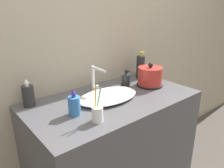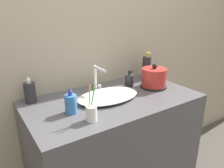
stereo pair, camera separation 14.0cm
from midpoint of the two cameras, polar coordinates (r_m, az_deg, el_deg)
name	(u,v)px [view 2 (the right image)]	position (r m, az deg, el deg)	size (l,w,h in m)	color
wall_back	(88,33)	(1.61, -3.81, 13.21)	(6.00, 0.04, 2.60)	#ADA38E
vanity_counter	(113,155)	(1.67, 2.82, -18.16)	(1.13, 0.62, 0.91)	#4C4C51
sink_basin	(108,96)	(1.42, 1.81, -3.14)	(0.43, 0.27, 0.04)	silver
faucet	(97,77)	(1.51, -1.26, 1.74)	(0.06, 0.15, 0.19)	silver
electric_kettle	(154,79)	(1.65, 13.29, 1.35)	(0.20, 0.20, 0.18)	black
toothbrush_cup	(91,113)	(1.15, -1.91, -7.62)	(0.06, 0.06, 0.20)	silver
lotion_bottle	(146,67)	(1.83, 11.17, 4.23)	(0.07, 0.07, 0.22)	#28282D
shampoo_bottle	(71,103)	(1.23, -7.54, -5.13)	(0.07, 0.07, 0.15)	#3370B7
mouthwash_bottle	(30,92)	(1.42, -18.07, -2.07)	(0.07, 0.07, 0.17)	#28282D
hand_cream_bottle	(129,80)	(1.64, 6.98, 0.91)	(0.06, 0.06, 0.13)	#28282D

